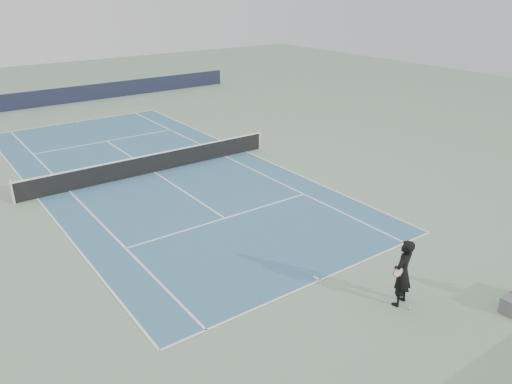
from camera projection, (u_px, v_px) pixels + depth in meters
ground at (154, 172)px, 24.41m from camera, size 80.00×80.00×0.00m
court_surface at (154, 172)px, 24.41m from camera, size 10.97×23.77×0.01m
tennis_net at (154, 163)px, 24.22m from camera, size 12.90×0.10×1.07m
windscreen_far at (50, 97)px, 37.52m from camera, size 30.00×0.25×1.20m
tennis_player at (403, 273)px, 14.06m from camera, size 0.89×0.72×2.05m
tennis_ball at (409, 308)px, 14.18m from camera, size 0.07×0.07×0.07m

